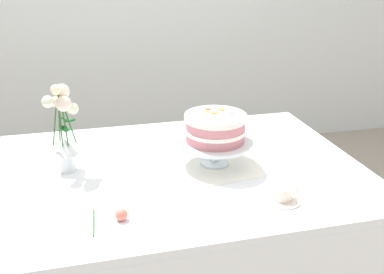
{
  "coord_description": "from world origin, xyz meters",
  "views": [
    {
      "loc": [
        -0.3,
        -1.46,
        1.47
      ],
      "look_at": [
        0.06,
        -0.0,
        0.86
      ],
      "focal_mm": 40.65,
      "sensor_mm": 36.0,
      "label": 1
    }
  ],
  "objects_px": {
    "layer_cake": "(215,127)",
    "fallen_rose": "(120,215)",
    "dining_table": "(179,192)",
    "teacup": "(282,195)",
    "flower_vase": "(64,130)",
    "cake_stand": "(215,145)"
  },
  "relations": [
    {
      "from": "teacup",
      "to": "layer_cake",
      "type": "bearing_deg",
      "value": 113.29
    },
    {
      "from": "flower_vase",
      "to": "teacup",
      "type": "relative_size",
      "value": 2.74
    },
    {
      "from": "cake_stand",
      "to": "layer_cake",
      "type": "relative_size",
      "value": 1.26
    },
    {
      "from": "dining_table",
      "to": "teacup",
      "type": "relative_size",
      "value": 11.41
    },
    {
      "from": "cake_stand",
      "to": "teacup",
      "type": "relative_size",
      "value": 2.36
    },
    {
      "from": "dining_table",
      "to": "cake_stand",
      "type": "relative_size",
      "value": 4.83
    },
    {
      "from": "cake_stand",
      "to": "layer_cake",
      "type": "xyz_separation_m",
      "value": [
        0.0,
        0.0,
        0.07
      ]
    },
    {
      "from": "layer_cake",
      "to": "fallen_rose",
      "type": "bearing_deg",
      "value": -141.99
    },
    {
      "from": "dining_table",
      "to": "cake_stand",
      "type": "bearing_deg",
      "value": 5.92
    },
    {
      "from": "dining_table",
      "to": "cake_stand",
      "type": "distance_m",
      "value": 0.23
    },
    {
      "from": "layer_cake",
      "to": "flower_vase",
      "type": "height_order",
      "value": "flower_vase"
    },
    {
      "from": "layer_cake",
      "to": "fallen_rose",
      "type": "distance_m",
      "value": 0.51
    },
    {
      "from": "fallen_rose",
      "to": "teacup",
      "type": "bearing_deg",
      "value": -1.12
    },
    {
      "from": "cake_stand",
      "to": "flower_vase",
      "type": "height_order",
      "value": "flower_vase"
    },
    {
      "from": "cake_stand",
      "to": "layer_cake",
      "type": "distance_m",
      "value": 0.07
    },
    {
      "from": "layer_cake",
      "to": "teacup",
      "type": "relative_size",
      "value": 1.88
    },
    {
      "from": "cake_stand",
      "to": "flower_vase",
      "type": "bearing_deg",
      "value": 171.2
    },
    {
      "from": "dining_table",
      "to": "layer_cake",
      "type": "bearing_deg",
      "value": 5.97
    },
    {
      "from": "dining_table",
      "to": "teacup",
      "type": "xyz_separation_m",
      "value": [
        0.28,
        -0.3,
        0.11
      ]
    },
    {
      "from": "layer_cake",
      "to": "teacup",
      "type": "bearing_deg",
      "value": -66.71
    },
    {
      "from": "fallen_rose",
      "to": "cake_stand",
      "type": "bearing_deg",
      "value": 38.0
    },
    {
      "from": "cake_stand",
      "to": "fallen_rose",
      "type": "relative_size",
      "value": 1.98
    }
  ]
}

